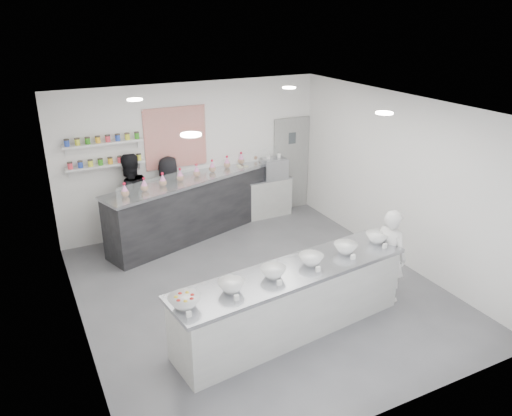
% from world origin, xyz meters
% --- Properties ---
extents(floor, '(6.00, 6.00, 0.00)m').
position_xyz_m(floor, '(0.00, 0.00, 0.00)').
color(floor, '#515156').
rests_on(floor, ground).
extents(ceiling, '(6.00, 6.00, 0.00)m').
position_xyz_m(ceiling, '(0.00, 0.00, 3.00)').
color(ceiling, white).
rests_on(ceiling, floor).
extents(back_wall, '(5.50, 0.00, 5.50)m').
position_xyz_m(back_wall, '(0.00, 3.00, 1.50)').
color(back_wall, white).
rests_on(back_wall, floor).
extents(left_wall, '(0.00, 6.00, 6.00)m').
position_xyz_m(left_wall, '(-2.75, 0.00, 1.50)').
color(left_wall, white).
rests_on(left_wall, floor).
extents(right_wall, '(0.00, 6.00, 6.00)m').
position_xyz_m(right_wall, '(2.75, 0.00, 1.50)').
color(right_wall, white).
rests_on(right_wall, floor).
extents(back_door, '(0.88, 0.04, 2.10)m').
position_xyz_m(back_door, '(2.30, 2.97, 1.05)').
color(back_door, gray).
rests_on(back_door, floor).
extents(pattern_panel, '(1.25, 0.03, 1.20)m').
position_xyz_m(pattern_panel, '(-0.35, 2.98, 1.95)').
color(pattern_panel, '#B51D10').
rests_on(pattern_panel, back_wall).
extents(jar_shelf_lower, '(1.45, 0.22, 0.04)m').
position_xyz_m(jar_shelf_lower, '(-1.75, 2.90, 1.60)').
color(jar_shelf_lower, silver).
rests_on(jar_shelf_lower, back_wall).
extents(jar_shelf_upper, '(1.45, 0.22, 0.04)m').
position_xyz_m(jar_shelf_upper, '(-1.75, 2.90, 2.02)').
color(jar_shelf_upper, silver).
rests_on(jar_shelf_upper, back_wall).
extents(preserve_jars, '(1.45, 0.10, 0.56)m').
position_xyz_m(preserve_jars, '(-1.75, 2.88, 1.88)').
color(preserve_jars, '#EB3C4F').
rests_on(preserve_jars, jar_shelf_lower).
extents(downlight_0, '(0.24, 0.24, 0.02)m').
position_xyz_m(downlight_0, '(-1.40, -1.00, 2.98)').
color(downlight_0, white).
rests_on(downlight_0, ceiling).
extents(downlight_1, '(0.24, 0.24, 0.02)m').
position_xyz_m(downlight_1, '(1.40, -1.00, 2.98)').
color(downlight_1, white).
rests_on(downlight_1, ceiling).
extents(downlight_2, '(0.24, 0.24, 0.02)m').
position_xyz_m(downlight_2, '(-1.40, 1.60, 2.98)').
color(downlight_2, white).
rests_on(downlight_2, ceiling).
extents(downlight_3, '(0.24, 0.24, 0.02)m').
position_xyz_m(downlight_3, '(1.40, 1.60, 2.98)').
color(downlight_3, white).
rests_on(downlight_3, ceiling).
extents(prep_counter, '(3.66, 1.24, 0.98)m').
position_xyz_m(prep_counter, '(-0.09, -1.16, 0.49)').
color(prep_counter, '#A6A6A2').
rests_on(prep_counter, floor).
extents(back_bar, '(4.00, 1.93, 1.23)m').
position_xyz_m(back_bar, '(-0.09, 2.55, 0.61)').
color(back_bar, black).
rests_on(back_bar, floor).
extents(sneeze_guard, '(3.72, 1.24, 0.34)m').
position_xyz_m(sneeze_guard, '(0.01, 2.23, 1.40)').
color(sneeze_guard, white).
rests_on(sneeze_guard, back_bar).
extents(espresso_ledge, '(1.17, 0.37, 0.87)m').
position_xyz_m(espresso_ledge, '(1.55, 2.78, 0.44)').
color(espresso_ledge, '#A6A6A2').
rests_on(espresso_ledge, floor).
extents(espresso_machine, '(0.55, 0.38, 0.42)m').
position_xyz_m(espresso_machine, '(1.75, 2.78, 1.08)').
color(espresso_machine, '#93969E').
rests_on(espresso_machine, espresso_ledge).
extents(cup_stacks, '(0.24, 0.24, 0.38)m').
position_xyz_m(cup_stacks, '(1.00, 2.78, 1.06)').
color(cup_stacks, beige).
rests_on(cup_stacks, espresso_ledge).
extents(prep_bowls, '(3.63, 0.88, 0.14)m').
position_xyz_m(prep_bowls, '(-0.09, -1.16, 1.05)').
color(prep_bowls, white).
rests_on(prep_bowls, prep_counter).
extents(label_cards, '(3.31, 0.04, 0.07)m').
position_xyz_m(label_cards, '(-0.15, -1.65, 1.01)').
color(label_cards, white).
rests_on(label_cards, prep_counter).
extents(cookie_bags, '(3.22, 1.18, 0.26)m').
position_xyz_m(cookie_bags, '(-0.09, 2.55, 1.36)').
color(cookie_bags, '#FF6FC8').
rests_on(cookie_bags, back_bar).
extents(woman_prep, '(0.48, 0.62, 1.52)m').
position_xyz_m(woman_prep, '(1.71, -1.08, 0.76)').
color(woman_prep, silver).
rests_on(woman_prep, floor).
extents(staff_left, '(0.99, 0.85, 1.79)m').
position_xyz_m(staff_left, '(-1.37, 2.80, 0.90)').
color(staff_left, black).
rests_on(staff_left, floor).
extents(staff_right, '(0.90, 0.70, 1.63)m').
position_xyz_m(staff_right, '(-0.59, 2.80, 0.81)').
color(staff_right, black).
rests_on(staff_right, floor).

